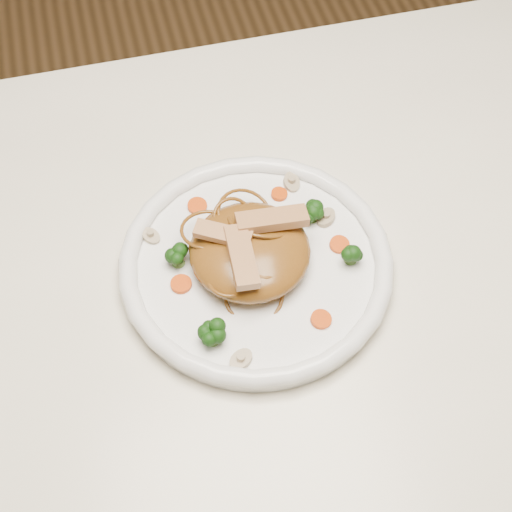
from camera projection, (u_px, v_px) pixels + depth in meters
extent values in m
plane|color=#4C331A|center=(266.00, 499.00, 1.41)|extent=(4.00, 4.00, 0.00)
cube|color=white|center=(274.00, 299.00, 0.81)|extent=(1.20, 0.80, 0.04)
cylinder|color=brown|center=(504.00, 190.00, 1.38)|extent=(0.06, 0.06, 0.71)
cylinder|color=white|center=(256.00, 268.00, 0.80)|extent=(0.36, 0.36, 0.02)
ellipsoid|color=brown|center=(250.00, 251.00, 0.78)|extent=(0.15, 0.15, 0.04)
cube|color=tan|center=(272.00, 219.00, 0.77)|extent=(0.08, 0.03, 0.01)
cube|color=tan|center=(223.00, 234.00, 0.76)|extent=(0.06, 0.05, 0.01)
cube|color=tan|center=(242.00, 257.00, 0.75)|extent=(0.03, 0.07, 0.01)
cylinder|color=#E24E08|center=(279.00, 194.00, 0.85)|extent=(0.02, 0.02, 0.00)
cylinder|color=#E24E08|center=(181.00, 284.00, 0.78)|extent=(0.02, 0.02, 0.00)
cylinder|color=#E24E08|center=(339.00, 245.00, 0.81)|extent=(0.02, 0.02, 0.00)
cylinder|color=#E24E08|center=(197.00, 206.00, 0.84)|extent=(0.03, 0.03, 0.00)
cylinder|color=#E24E08|center=(321.00, 319.00, 0.75)|extent=(0.03, 0.03, 0.00)
cylinder|color=beige|center=(241.00, 360.00, 0.73)|extent=(0.04, 0.04, 0.01)
cylinder|color=beige|center=(326.00, 218.00, 0.83)|extent=(0.04, 0.04, 0.01)
cylinder|color=beige|center=(151.00, 236.00, 0.81)|extent=(0.03, 0.03, 0.01)
cylinder|color=beige|center=(292.00, 183.00, 0.86)|extent=(0.03, 0.03, 0.01)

